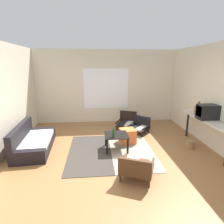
# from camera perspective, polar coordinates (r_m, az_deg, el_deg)

# --- Properties ---
(ground_plane) EXTENTS (7.80, 7.80, 0.00)m
(ground_plane) POSITION_cam_1_polar(r_m,az_deg,el_deg) (4.52, 0.79, -14.15)
(ground_plane) COLOR olive
(far_wall_with_window) EXTENTS (5.60, 0.13, 2.70)m
(far_wall_with_window) POSITION_cam_1_polar(r_m,az_deg,el_deg) (7.07, -1.82, 7.77)
(far_wall_with_window) COLOR beige
(far_wall_with_window) RESTS_ON ground
(side_wall_right) EXTENTS (0.12, 6.60, 2.70)m
(side_wall_right) POSITION_cam_1_polar(r_m,az_deg,el_deg) (5.31, 30.37, 3.65)
(side_wall_right) COLOR beige
(side_wall_right) RESTS_ON ground
(area_rug) EXTENTS (2.13, 2.17, 0.01)m
(area_rug) POSITION_cam_1_polar(r_m,az_deg,el_deg) (4.85, -0.36, -11.95)
(area_rug) COLOR #38332D
(area_rug) RESTS_ON ground
(couch) EXTENTS (0.91, 1.75, 0.68)m
(couch) POSITION_cam_1_polar(r_m,az_deg,el_deg) (5.30, -23.22, -8.47)
(couch) COLOR black
(couch) RESTS_ON ground
(coffee_table) EXTENTS (0.59, 0.60, 0.42)m
(coffee_table) POSITION_cam_1_polar(r_m,az_deg,el_deg) (4.82, 1.32, -7.78)
(coffee_table) COLOR black
(coffee_table) RESTS_ON ground
(armchair_by_window) EXTENTS (0.78, 0.79, 0.58)m
(armchair_by_window) POSITION_cam_1_polar(r_m,az_deg,el_deg) (6.43, 4.59, -2.98)
(armchair_by_window) COLOR black
(armchair_by_window) RESTS_ON ground
(armchair_striped_foreground) EXTENTS (0.80, 0.79, 0.51)m
(armchair_striped_foreground) POSITION_cam_1_polar(r_m,az_deg,el_deg) (3.73, 7.52, -16.51)
(armchair_striped_foreground) COLOR #472D19
(armchair_striped_foreground) RESTS_ON ground
(armchair_corner) EXTENTS (0.77, 0.77, 0.53)m
(armchair_corner) POSITION_cam_1_polar(r_m,az_deg,el_deg) (6.09, 8.55, -4.25)
(armchair_corner) COLOR black
(armchair_corner) RESTS_ON ground
(ottoman_orange) EXTENTS (0.46, 0.46, 0.40)m
(ottoman_orange) POSITION_cam_1_polar(r_m,az_deg,el_deg) (5.31, 4.81, -7.34)
(ottoman_orange) COLOR #D1662D
(ottoman_orange) RESTS_ON ground
(console_shelf) EXTENTS (0.38, 1.89, 0.83)m
(console_shelf) POSITION_cam_1_polar(r_m,az_deg,el_deg) (5.32, 26.79, -2.67)
(console_shelf) COLOR beige
(console_shelf) RESTS_ON ground
(crt_television) EXTENTS (0.50, 0.32, 0.37)m
(crt_television) POSITION_cam_1_polar(r_m,az_deg,el_deg) (5.21, 27.38, 0.04)
(crt_television) COLOR black
(crt_television) RESTS_ON console_shelf
(clay_vase) EXTENTS (0.21, 0.21, 0.36)m
(clay_vase) POSITION_cam_1_polar(r_m,az_deg,el_deg) (5.60, 24.92, 0.61)
(clay_vase) COLOR #A87047
(clay_vase) RESTS_ON console_shelf
(glass_bottle) EXTENTS (0.07, 0.07, 0.26)m
(glass_bottle) POSITION_cam_1_polar(r_m,az_deg,el_deg) (4.60, 0.32, -6.46)
(glass_bottle) COLOR #194723
(glass_bottle) RESTS_ON coffee_table
(wicker_basket) EXTENTS (0.25, 0.25, 0.20)m
(wicker_basket) POSITION_cam_1_polar(r_m,az_deg,el_deg) (5.44, 22.82, -9.02)
(wicker_basket) COLOR olive
(wicker_basket) RESTS_ON ground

